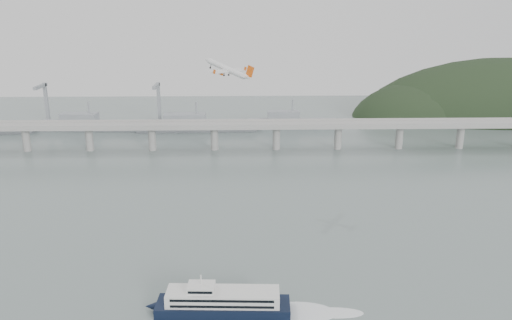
{
  "coord_description": "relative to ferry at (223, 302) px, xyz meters",
  "views": [
    {
      "loc": [
        -5.93,
        -188.92,
        111.83
      ],
      "look_at": [
        0.0,
        55.0,
        36.0
      ],
      "focal_mm": 35.0,
      "sensor_mm": 36.0,
      "label": 1
    }
  ],
  "objects": [
    {
      "name": "distant_fleet",
      "position": [
        -140.93,
        289.28,
        1.94
      ],
      "size": [
        453.0,
        60.9,
        40.0
      ],
      "color": "gray",
      "rests_on": "ground"
    },
    {
      "name": "airliner",
      "position": [
        -0.31,
        111.73,
        73.87
      ],
      "size": [
        29.17,
        28.07,
        12.29
      ],
      "rotation": [
        0.05,
        -0.3,
        2.55
      ],
      "color": "silver",
      "rests_on": "ground"
    },
    {
      "name": "bridge",
      "position": [
        13.27,
        224.2,
        13.37
      ],
      "size": [
        800.0,
        22.0,
        23.9
      ],
      "color": "#979694",
      "rests_on": "ground"
    },
    {
      "name": "headland",
      "position": [
        299.6,
        355.95,
        -23.62
      ],
      "size": [
        365.0,
        155.0,
        156.0
      ],
      "color": "black",
      "rests_on": "ground"
    },
    {
      "name": "ground",
      "position": [
        14.42,
        24.2,
        -4.28
      ],
      "size": [
        900.0,
        900.0,
        0.0
      ],
      "primitive_type": "plane",
      "color": "slate",
      "rests_on": "ground"
    },
    {
      "name": "ferry",
      "position": [
        0.0,
        0.0,
        0.0
      ],
      "size": [
        83.63,
        16.31,
        15.77
      ],
      "rotation": [
        0.0,
        0.0,
        -0.04
      ],
      "color": "black",
      "rests_on": "ground"
    }
  ]
}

